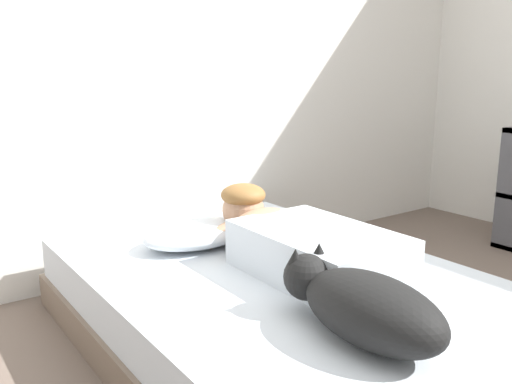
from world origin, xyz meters
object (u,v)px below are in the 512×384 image
Objects in this scene: person_lying at (295,239)px; bed at (279,311)px; pillow at (199,233)px; dog at (363,305)px; coffee_cup at (268,234)px; cell_phone at (273,264)px.

bed is at bearing -162.34° from person_lying.
person_lying is (0.19, -0.44, 0.05)m from pillow.
person_lying is 0.63m from dog.
coffee_cup is 0.29m from cell_phone.
person_lying is at bearing -106.36° from coffee_cup.
person_lying is 0.31m from coffee_cup.
pillow is (-0.09, 0.47, 0.22)m from bed.
dog is at bearing -104.29° from cell_phone.
dog is at bearing -103.53° from bed.
pillow reaches higher than coffee_cup.
bed is 0.42m from coffee_cup.
cell_phone is (0.03, 0.08, 0.17)m from bed.
bed is 2.15× the size of person_lying.
pillow is 0.90× the size of dog.
pillow is at bearing 100.69° from bed.
person_lying is at bearing 17.66° from bed.
cell_phone is (-0.16, -0.25, -0.03)m from coffee_cup.
person_lying is 1.60× the size of dog.
dog is (-0.04, -1.02, 0.05)m from pillow.
pillow is 0.48m from person_lying.
coffee_cup is (0.18, 0.32, 0.20)m from bed.
dog reaches higher than bed.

